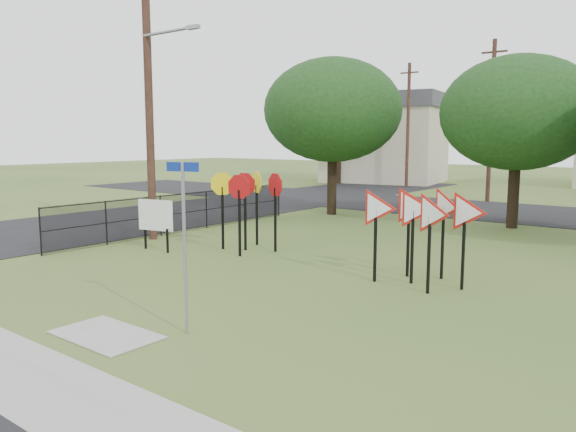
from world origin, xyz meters
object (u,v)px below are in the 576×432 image
object	(u,v)px
yield_sign_cluster	(422,213)
stop_sign_cluster	(248,193)
info_board	(156,217)
street_name_sign	(184,237)

from	to	relation	value
yield_sign_cluster	stop_sign_cluster	bearing A→B (deg)	175.16
info_board	yield_sign_cluster	bearing A→B (deg)	9.08
street_name_sign	info_board	world-z (taller)	street_name_sign
street_name_sign	yield_sign_cluster	size ratio (longest dim) A/B	1.03
stop_sign_cluster	yield_sign_cluster	distance (m)	6.17
street_name_sign	stop_sign_cluster	world-z (taller)	street_name_sign
street_name_sign	yield_sign_cluster	bearing A→B (deg)	72.94
stop_sign_cluster	yield_sign_cluster	world-z (taller)	stop_sign_cluster
yield_sign_cluster	info_board	bearing A→B (deg)	-170.92
street_name_sign	info_board	bearing A→B (deg)	144.93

